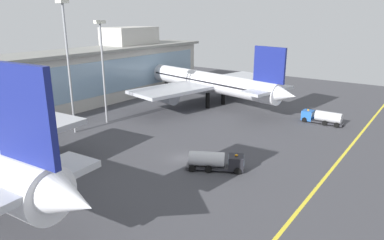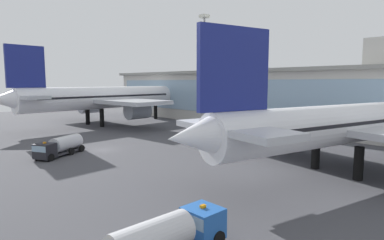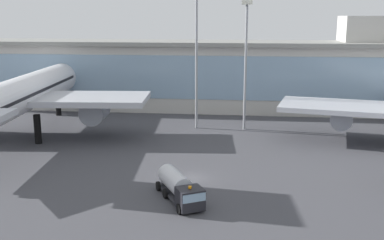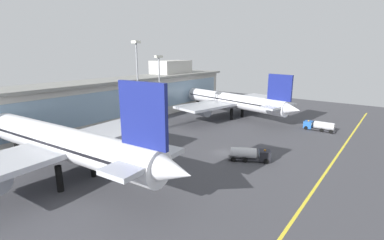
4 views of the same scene
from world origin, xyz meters
name	(u,v)px [view 1 (image 1 of 4)]	position (x,y,z in m)	size (l,w,h in m)	color
ground_plane	(182,158)	(0.00, 0.00, 0.00)	(180.00, 180.00, 0.00)	#424247
taxiway_centreline_stripe	(311,195)	(0.00, -22.00, 0.01)	(144.00, 0.50, 0.01)	yellow
terminal_building	(39,83)	(1.53, 44.33, 7.82)	(116.24, 14.00, 19.84)	beige
airliner_near_right	(207,82)	(33.89, 17.50, 6.09)	(45.36, 53.61, 16.73)	black
fuel_tanker_truck	(217,161)	(-0.48, -7.27, 1.51)	(6.46, 9.11, 2.90)	black
service_truck_far	(321,117)	(34.27, -13.00, 1.51)	(2.95, 9.06, 2.90)	black
apron_light_mast_west	(67,50)	(-2.27, 26.49, 16.93)	(1.80, 1.80, 26.30)	gray
apron_light_mast_centre	(102,57)	(6.32, 26.55, 14.79)	(1.80, 1.80, 22.42)	gray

